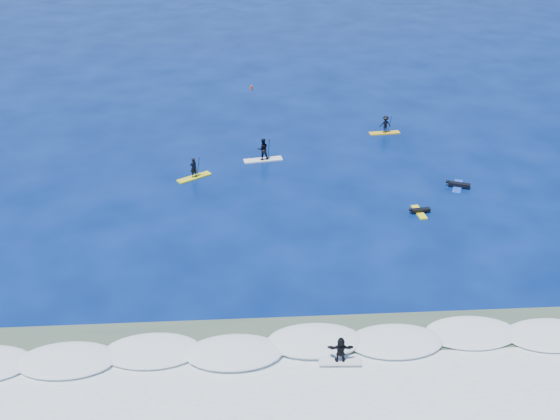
{
  "coord_description": "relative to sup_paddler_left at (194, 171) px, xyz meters",
  "views": [
    {
      "loc": [
        -2.11,
        -33.26,
        21.1
      ],
      "look_at": [
        0.0,
        2.93,
        0.6
      ],
      "focal_mm": 40.0,
      "sensor_mm": 36.0,
      "label": 1
    }
  ],
  "objects": [
    {
      "name": "sup_paddler_right",
      "position": [
        16.17,
        7.84,
        0.14
      ],
      "size": [
        2.73,
        0.94,
        1.88
      ],
      "rotation": [
        0.0,
        0.0,
        0.1
      ],
      "color": "gold",
      "rests_on": "ground"
    },
    {
      "name": "shallow_water",
      "position": [
        6.13,
        -23.3,
        -0.58
      ],
      "size": [
        90.0,
        13.0,
        0.01
      ],
      "primitive_type": "cube",
      "color": "#3D5445",
      "rests_on": "ground"
    },
    {
      "name": "whitewater",
      "position": [
        6.13,
        -22.3,
        -0.59
      ],
      "size": [
        34.0,
        5.0,
        0.02
      ],
      "primitive_type": "cube",
      "color": "silver",
      "rests_on": "ground"
    },
    {
      "name": "prone_paddler_far",
      "position": [
        19.46,
        -2.66,
        -0.43
      ],
      "size": [
        1.72,
        2.29,
        0.47
      ],
      "rotation": [
        0.0,
        0.0,
        1.18
      ],
      "color": "blue",
      "rests_on": "ground"
    },
    {
      "name": "ground",
      "position": [
        6.13,
        -9.3,
        -0.59
      ],
      "size": [
        160.0,
        160.0,
        0.0
      ],
      "primitive_type": "plane",
      "color": "#031547",
      "rests_on": "ground"
    },
    {
      "name": "prone_paddler_near",
      "position": [
        15.66,
        -6.25,
        -0.45
      ],
      "size": [
        1.52,
        1.94,
        0.4
      ],
      "rotation": [
        0.0,
        0.0,
        1.68
      ],
      "color": "yellow",
      "rests_on": "ground"
    },
    {
      "name": "marker_buoy",
      "position": [
        4.7,
        20.49,
        -0.34
      ],
      "size": [
        0.24,
        0.24,
        0.58
      ],
      "rotation": [
        0.0,
        0.0,
        -0.25
      ],
      "color": "red",
      "rests_on": "ground"
    },
    {
      "name": "wave_surfer",
      "position": [
        8.17,
        -20.46,
        0.24
      ],
      "size": [
        2.04,
        0.65,
        1.46
      ],
      "rotation": [
        0.0,
        0.0,
        -0.05
      ],
      "color": "silver",
      "rests_on": "breaking_wave"
    },
    {
      "name": "breaking_wave",
      "position": [
        6.13,
        -19.3,
        -0.59
      ],
      "size": [
        40.0,
        6.0,
        0.3
      ],
      "primitive_type": "cube",
      "color": "white",
      "rests_on": "ground"
    },
    {
      "name": "sup_paddler_center",
      "position": [
        5.31,
        2.86,
        0.22
      ],
      "size": [
        3.17,
        1.25,
        2.17
      ],
      "rotation": [
        0.0,
        0.0,
        0.16
      ],
      "color": "silver",
      "rests_on": "ground"
    },
    {
      "name": "sup_paddler_left",
      "position": [
        0.0,
        0.0,
        0.0
      ],
      "size": [
        2.61,
        2.04,
        1.89
      ],
      "rotation": [
        0.0,
        0.0,
        0.58
      ],
      "color": "yellow",
      "rests_on": "ground"
    }
  ]
}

